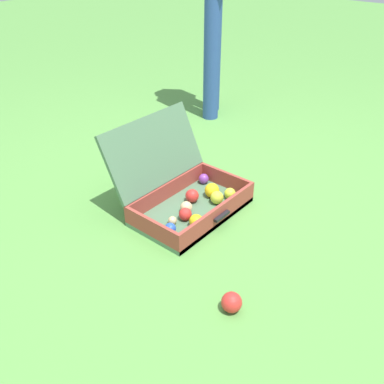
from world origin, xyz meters
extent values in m
plane|color=#569342|center=(0.00, 0.00, 0.00)|extent=(16.00, 16.00, 0.00)
cube|color=#4C7051|center=(-0.10, 0.07, 0.01)|extent=(0.62, 0.37, 0.03)
cube|color=#9E3D33|center=(-0.39, 0.07, 0.06)|extent=(0.02, 0.37, 0.12)
cube|color=#9E3D33|center=(0.20, 0.07, 0.06)|extent=(0.02, 0.37, 0.12)
cube|color=#9E3D33|center=(-0.10, -0.11, 0.06)|extent=(0.58, 0.02, 0.12)
cube|color=#9E3D33|center=(-0.10, 0.24, 0.06)|extent=(0.58, 0.02, 0.12)
cube|color=#4C7051|center=(-0.10, 0.33, 0.29)|extent=(0.62, 0.18, 0.34)
cube|color=black|center=(-0.10, -0.13, 0.07)|extent=(0.11, 0.02, 0.02)
sphere|color=red|center=(-0.04, 0.11, 0.06)|extent=(0.07, 0.07, 0.07)
sphere|color=purple|center=(0.15, 0.19, 0.05)|extent=(0.06, 0.06, 0.06)
sphere|color=#CCDB38|center=(0.12, -0.03, 0.06)|extent=(0.06, 0.06, 0.06)
sphere|color=#D1B784|center=(-0.26, 0.05, 0.05)|extent=(0.04, 0.04, 0.04)
sphere|color=yellow|center=(0.07, 0.06, 0.07)|extent=(0.08, 0.08, 0.08)
sphere|color=#CCDB38|center=(0.03, 0.00, 0.06)|extent=(0.07, 0.07, 0.07)
sphere|color=red|center=(-0.19, 0.03, 0.06)|extent=(0.07, 0.07, 0.07)
sphere|color=yellow|center=(-0.20, -0.05, 0.06)|extent=(0.07, 0.07, 0.07)
sphere|color=#D1B784|center=(-0.14, 0.07, 0.06)|extent=(0.06, 0.06, 0.06)
sphere|color=blue|center=(-0.32, 0.01, 0.05)|extent=(0.06, 0.06, 0.06)
sphere|color=red|center=(-0.51, -0.49, 0.04)|extent=(0.08, 0.08, 0.08)
cylinder|color=#2D4C93|center=(1.17, 0.92, 0.47)|extent=(0.12, 0.12, 0.94)
cylinder|color=#2D4C93|center=(1.02, 0.82, 0.47)|extent=(0.12, 0.12, 0.94)
camera|label=1|loc=(-1.51, -1.12, 1.29)|focal=39.46mm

